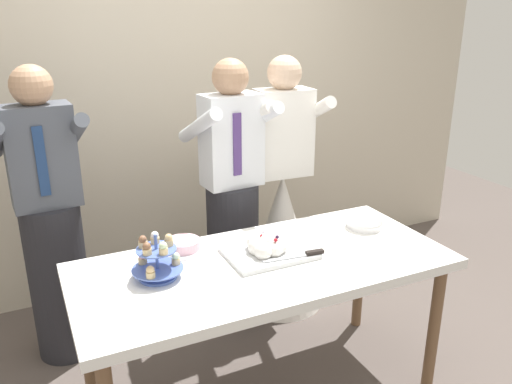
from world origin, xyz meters
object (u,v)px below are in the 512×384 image
(cupcake_stand, at_px, (157,260))
(person_groom, at_px, (232,211))
(person_bride, at_px, (282,223))
(round_cake, at_px, (184,246))
(main_cake_tray, at_px, (269,247))
(dessert_table, at_px, (264,275))
(plate_stack, at_px, (365,221))
(person_guest, at_px, (53,234))

(cupcake_stand, height_order, person_groom, person_groom)
(cupcake_stand, xyz_separation_m, person_bride, (1.02, 0.71, -0.28))
(round_cake, xyz_separation_m, person_groom, (0.45, 0.45, -0.05))
(main_cake_tray, bearing_deg, person_bride, 57.45)
(main_cake_tray, relative_size, person_bride, 0.26)
(dessert_table, distance_m, plate_stack, 0.71)
(round_cake, bearing_deg, person_guest, 135.79)
(cupcake_stand, distance_m, plate_stack, 1.19)
(plate_stack, distance_m, person_bride, 0.70)
(plate_stack, bearing_deg, round_cake, 171.76)
(person_bride, height_order, person_guest, same)
(person_guest, bearing_deg, plate_stack, -24.07)
(cupcake_stand, xyz_separation_m, person_guest, (-0.38, 0.77, -0.12))
(cupcake_stand, xyz_separation_m, person_groom, (0.64, 0.67, -0.12))
(round_cake, height_order, person_bride, person_bride)
(round_cake, bearing_deg, person_groom, 44.84)
(dessert_table, relative_size, person_groom, 1.08)
(main_cake_tray, distance_m, plate_stack, 0.64)
(dessert_table, relative_size, person_guest, 1.08)
(person_bride, distance_m, person_guest, 1.41)
(cupcake_stand, xyz_separation_m, main_cake_tray, (0.55, -0.01, -0.05))
(cupcake_stand, distance_m, main_cake_tray, 0.56)
(dessert_table, height_order, plate_stack, plate_stack)
(main_cake_tray, relative_size, person_guest, 0.26)
(round_cake, relative_size, person_bride, 0.14)
(person_groom, distance_m, person_bride, 0.41)
(person_groom, xyz_separation_m, person_guest, (-1.03, 0.11, 0.00))
(cupcake_stand, xyz_separation_m, round_cake, (0.19, 0.22, -0.06))
(person_bride, bearing_deg, plate_stack, -74.94)
(round_cake, distance_m, person_groom, 0.64)
(dessert_table, bearing_deg, person_bride, 56.61)
(dessert_table, xyz_separation_m, person_guest, (-0.88, 0.84, 0.05))
(cupcake_stand, bearing_deg, person_groom, 45.97)
(person_guest, bearing_deg, person_bride, -2.37)
(main_cake_tray, height_order, person_guest, person_guest)
(main_cake_tray, xyz_separation_m, person_bride, (0.46, 0.72, -0.24))
(cupcake_stand, distance_m, person_groom, 0.94)
(plate_stack, height_order, person_bride, person_bride)
(person_groom, bearing_deg, person_bride, 7.27)
(person_groom, height_order, person_bride, same)
(cupcake_stand, distance_m, round_cake, 0.29)
(main_cake_tray, bearing_deg, round_cake, 148.17)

